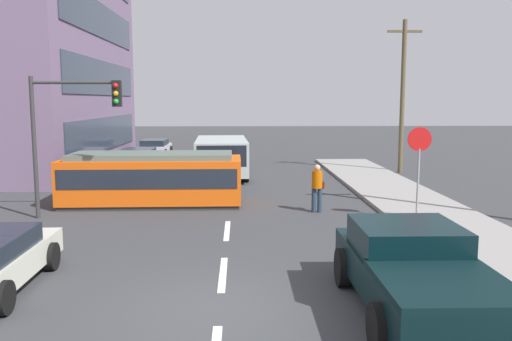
{
  "coord_description": "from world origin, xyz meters",
  "views": [
    {
      "loc": [
        0.39,
        -9.54,
        3.87
      ],
      "look_at": [
        0.96,
        9.24,
        1.38
      ],
      "focal_mm": 37.39,
      "sensor_mm": 36.0,
      "label": 1
    }
  ],
  "objects_px": {
    "utility_pole_mid": "(403,94)",
    "parked_sedan_far": "(139,159)",
    "city_bus": "(221,155)",
    "parked_sedan_furthest": "(155,148)",
    "traffic_light_mast": "(70,119)",
    "pickup_truck_parked": "(414,271)",
    "streetcar_tram": "(153,178)",
    "pedestrian_crossing": "(317,185)",
    "parked_sedan_mid": "(103,174)",
    "stop_sign": "(419,153)"
  },
  "relations": [
    {
      "from": "parked_sedan_far",
      "to": "pickup_truck_parked",
      "type": "bearing_deg",
      "value": -66.75
    },
    {
      "from": "utility_pole_mid",
      "to": "parked_sedan_far",
      "type": "bearing_deg",
      "value": 173.08
    },
    {
      "from": "parked_sedan_mid",
      "to": "utility_pole_mid",
      "type": "height_order",
      "value": "utility_pole_mid"
    },
    {
      "from": "city_bus",
      "to": "utility_pole_mid",
      "type": "bearing_deg",
      "value": 7.05
    },
    {
      "from": "utility_pole_mid",
      "to": "streetcar_tram",
      "type": "bearing_deg",
      "value": -144.75
    },
    {
      "from": "parked_sedan_far",
      "to": "stop_sign",
      "type": "height_order",
      "value": "stop_sign"
    },
    {
      "from": "streetcar_tram",
      "to": "parked_sedan_mid",
      "type": "height_order",
      "value": "streetcar_tram"
    },
    {
      "from": "city_bus",
      "to": "traffic_light_mast",
      "type": "bearing_deg",
      "value": -115.7
    },
    {
      "from": "streetcar_tram",
      "to": "pickup_truck_parked",
      "type": "height_order",
      "value": "streetcar_tram"
    },
    {
      "from": "city_bus",
      "to": "utility_pole_mid",
      "type": "height_order",
      "value": "utility_pole_mid"
    },
    {
      "from": "streetcar_tram",
      "to": "parked_sedan_furthest",
      "type": "distance_m",
      "value": 17.18
    },
    {
      "from": "parked_sedan_mid",
      "to": "utility_pole_mid",
      "type": "bearing_deg",
      "value": 16.65
    },
    {
      "from": "pickup_truck_parked",
      "to": "pedestrian_crossing",
      "type": "bearing_deg",
      "value": 93.15
    },
    {
      "from": "stop_sign",
      "to": "pedestrian_crossing",
      "type": "bearing_deg",
      "value": 153.93
    },
    {
      "from": "streetcar_tram",
      "to": "parked_sedan_furthest",
      "type": "xyz_separation_m",
      "value": [
        -2.59,
        16.98,
        -0.37
      ]
    },
    {
      "from": "parked_sedan_mid",
      "to": "utility_pole_mid",
      "type": "xyz_separation_m",
      "value": [
        14.65,
        4.38,
        3.56
      ]
    },
    {
      "from": "pedestrian_crossing",
      "to": "pickup_truck_parked",
      "type": "height_order",
      "value": "pedestrian_crossing"
    },
    {
      "from": "city_bus",
      "to": "parked_sedan_mid",
      "type": "distance_m",
      "value": 6.09
    },
    {
      "from": "parked_sedan_far",
      "to": "utility_pole_mid",
      "type": "distance_m",
      "value": 14.76
    },
    {
      "from": "pedestrian_crossing",
      "to": "utility_pole_mid",
      "type": "height_order",
      "value": "utility_pole_mid"
    },
    {
      "from": "traffic_light_mast",
      "to": "pickup_truck_parked",
      "type": "bearing_deg",
      "value": -43.53
    },
    {
      "from": "stop_sign",
      "to": "parked_sedan_mid",
      "type": "bearing_deg",
      "value": 149.15
    },
    {
      "from": "city_bus",
      "to": "parked_sedan_furthest",
      "type": "height_order",
      "value": "city_bus"
    },
    {
      "from": "parked_sedan_mid",
      "to": "pedestrian_crossing",
      "type": "bearing_deg",
      "value": -32.39
    },
    {
      "from": "pickup_truck_parked",
      "to": "traffic_light_mast",
      "type": "distance_m",
      "value": 12.14
    },
    {
      "from": "parked_sedan_furthest",
      "to": "traffic_light_mast",
      "type": "xyz_separation_m",
      "value": [
        0.37,
        -19.23,
        2.64
      ]
    },
    {
      "from": "streetcar_tram",
      "to": "parked_sedan_far",
      "type": "xyz_separation_m",
      "value": [
        -2.41,
        10.07,
        -0.37
      ]
    },
    {
      "from": "pickup_truck_parked",
      "to": "parked_sedan_furthest",
      "type": "distance_m",
      "value": 28.85
    },
    {
      "from": "parked_sedan_mid",
      "to": "parked_sedan_far",
      "type": "bearing_deg",
      "value": 85.96
    },
    {
      "from": "stop_sign",
      "to": "traffic_light_mast",
      "type": "height_order",
      "value": "traffic_light_mast"
    },
    {
      "from": "pedestrian_crossing",
      "to": "parked_sedan_far",
      "type": "distance_m",
      "value": 14.33
    },
    {
      "from": "city_bus",
      "to": "stop_sign",
      "type": "height_order",
      "value": "stop_sign"
    },
    {
      "from": "streetcar_tram",
      "to": "pedestrian_crossing",
      "type": "xyz_separation_m",
      "value": [
        5.91,
        -1.59,
        -0.05
      ]
    },
    {
      "from": "parked_sedan_far",
      "to": "traffic_light_mast",
      "type": "distance_m",
      "value": 12.6
    },
    {
      "from": "pedestrian_crossing",
      "to": "traffic_light_mast",
      "type": "relative_size",
      "value": 0.36
    },
    {
      "from": "utility_pole_mid",
      "to": "parked_sedan_mid",
      "type": "bearing_deg",
      "value": -163.35
    },
    {
      "from": "parked_sedan_far",
      "to": "traffic_light_mast",
      "type": "bearing_deg",
      "value": -89.11
    },
    {
      "from": "streetcar_tram",
      "to": "parked_sedan_far",
      "type": "height_order",
      "value": "streetcar_tram"
    },
    {
      "from": "city_bus",
      "to": "traffic_light_mast",
      "type": "distance_m",
      "value": 10.67
    },
    {
      "from": "streetcar_tram",
      "to": "city_bus",
      "type": "bearing_deg",
      "value": 72.14
    },
    {
      "from": "city_bus",
      "to": "parked_sedan_far",
      "type": "distance_m",
      "value": 5.56
    },
    {
      "from": "streetcar_tram",
      "to": "utility_pole_mid",
      "type": "xyz_separation_m",
      "value": [
        11.81,
        8.35,
        3.18
      ]
    },
    {
      "from": "city_bus",
      "to": "parked_sedan_mid",
      "type": "bearing_deg",
      "value": -148.1
    },
    {
      "from": "traffic_light_mast",
      "to": "utility_pole_mid",
      "type": "height_order",
      "value": "utility_pole_mid"
    },
    {
      "from": "streetcar_tram",
      "to": "parked_sedan_mid",
      "type": "relative_size",
      "value": 1.51
    },
    {
      "from": "parked_sedan_furthest",
      "to": "stop_sign",
      "type": "relative_size",
      "value": 1.47
    },
    {
      "from": "pickup_truck_parked",
      "to": "parked_sedan_mid",
      "type": "xyz_separation_m",
      "value": [
        -9.24,
        14.39,
        -0.18
      ]
    },
    {
      "from": "city_bus",
      "to": "parked_sedan_furthest",
      "type": "xyz_separation_m",
      "value": [
        -4.9,
        9.81,
        -0.48
      ]
    },
    {
      "from": "streetcar_tram",
      "to": "traffic_light_mast",
      "type": "relative_size",
      "value": 1.42
    },
    {
      "from": "city_bus",
      "to": "pedestrian_crossing",
      "type": "bearing_deg",
      "value": -67.67
    }
  ]
}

